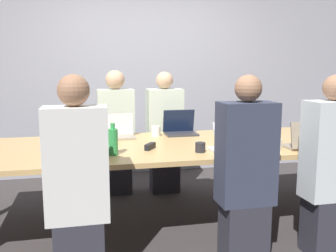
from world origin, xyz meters
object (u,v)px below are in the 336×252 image
Objects in this scene: cup_far_center at (156,131)px; bottle_far_right at (232,126)px; laptop_far_midleft at (118,131)px; laptop_far_center at (180,127)px; person_far_center at (165,135)px; laptop_near_midright at (231,143)px; person_near_right at (330,170)px; bottle_near_left at (113,141)px; laptop_near_right at (306,141)px; person_near_midright at (245,174)px; cup_near_midright at (200,147)px; laptop_far_right at (249,126)px; laptop_near_left at (78,151)px; stapler at (150,146)px; person_near_left at (77,186)px; cup_near_right at (277,145)px; person_far_midleft at (116,135)px; bottle_near_midright at (250,133)px.

cup_far_center is 0.43× the size of bottle_far_right.
cup_far_center is (0.38, 0.00, -0.02)m from laptop_far_midleft.
laptop_far_center is 0.24× the size of person_far_center.
laptop_near_midright is 1.38× the size of bottle_far_right.
bottle_near_left is (-1.58, 0.54, 0.18)m from person_near_right.
laptop_near_right is at bearing -29.47° from laptop_far_midleft.
person_near_midright is 1.32m from cup_far_center.
person_far_center is (0.67, 1.19, -0.18)m from bottle_near_left.
person_far_center reaches higher than person_near_right.
laptop_far_midleft is 1.23× the size of bottle_near_left.
laptop_near_right is 3.97× the size of cup_near_midright.
person_near_midright is at bearing -107.07° from bottle_far_right.
bottle_near_left reaches higher than laptop_far_center.
person_near_right is 4.22× the size of laptop_far_right.
bottle_far_right is (0.54, 0.66, 0.06)m from cup_near_midright.
bottle_far_right is at bearing 25.72° from bottle_near_left.
laptop_near_right is at bearing -4.15° from cup_near_midright.
laptop_near_right is 0.92× the size of laptop_near_left.
bottle_near_left is 0.37m from stapler.
person_far_center is at bearing 67.65° from cup_far_center.
bottle_near_left is at bearing -133.34° from laptop_far_center.
cup_near_midright is (-0.21, 0.44, 0.11)m from person_near_midright.
person_far_center is (-0.08, 0.40, -0.14)m from laptop_far_center.
cup_far_center is (0.76, 1.28, 0.12)m from person_near_left.
laptop_far_center is (1.02, 0.93, -0.00)m from laptop_near_left.
laptop_near_right is 0.67m from laptop_near_midright.
person_near_right is 1.96m from laptop_far_midleft.
laptop_near_right is at bearing -1.87° from cup_near_right.
person_near_right is at bearing -49.39° from cup_far_center.
cup_near_right is at bearing -55.87° from laptop_far_center.
person_near_midright is 13.68× the size of cup_far_center.
bottle_near_left reaches higher than cup_near_right.
person_far_midleft is 1.42m from cup_near_midright.
laptop_far_midleft is at bearing -56.85° from person_near_midright.
bottle_near_midright is (0.29, 0.56, 0.19)m from person_near_midright.
stapler is at bearing -130.96° from person_near_left.
laptop_near_right is at bearing -179.61° from laptop_near_left.
person_near_left is 9.27× the size of stapler.
laptop_near_right is 1.40× the size of bottle_far_right.
person_far_midleft is at bearing -65.57° from person_near_midright.
cup_near_midright is 0.35× the size of bottle_far_right.
cup_near_midright is (-0.25, 0.04, -0.03)m from laptop_near_midright.
person_near_left reaches higher than bottle_near_left.
stapler is (-0.38, 0.20, -0.02)m from cup_near_midright.
bottle_near_midright is (1.20, 0.06, 0.01)m from bottle_near_left.
cup_far_center is at bearing -49.39° from person_near_right.
bottle_near_left is 1.09m from laptop_far_center.
bottle_near_left reaches higher than laptop_near_right.
person_near_midright reaches higher than bottle_near_midright.
cup_near_midright is 0.85m from laptop_far_center.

